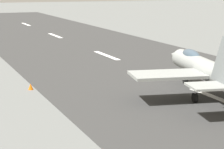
{
  "coord_description": "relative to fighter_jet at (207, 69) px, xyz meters",
  "views": [
    {
      "loc": [
        -30.32,
        21.92,
        9.27
      ],
      "look_at": [
        2.94,
        8.38,
        2.2
      ],
      "focal_mm": 74.49,
      "sensor_mm": 36.0,
      "label": 1
    }
  ],
  "objects": [
    {
      "name": "ground_plane",
      "position": [
        -1.57,
        -0.49,
        -2.34
      ],
      "size": [
        400.0,
        400.0,
        0.0
      ],
      "primitive_type": "plane",
      "color": "slate"
    },
    {
      "name": "fighter_jet",
      "position": [
        0.0,
        0.0,
        0.0
      ],
      "size": [
        17.28,
        13.49,
        5.53
      ],
      "color": "gray",
      "rests_on": "ground"
    },
    {
      "name": "runway_strip",
      "position": [
        -1.58,
        -0.49,
        -2.33
      ],
      "size": [
        240.0,
        26.0,
        0.02
      ],
      "color": "#333333",
      "rests_on": "ground"
    },
    {
      "name": "marker_cone_mid",
      "position": [
        7.98,
        12.98,
        -2.06
      ],
      "size": [
        0.44,
        0.44,
        0.55
      ],
      "primitive_type": "cone",
      "color": "orange",
      "rests_on": "ground"
    }
  ]
}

